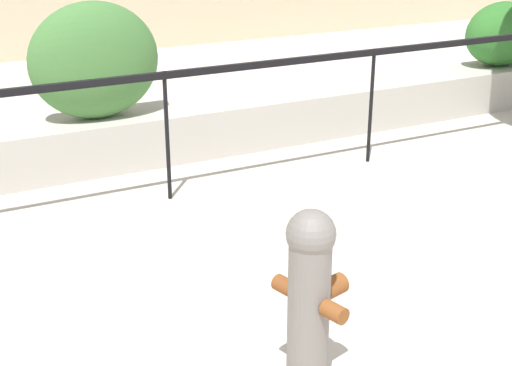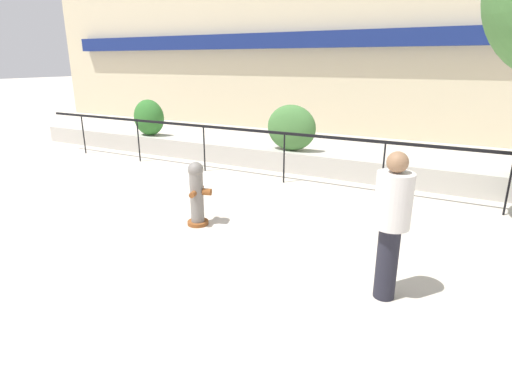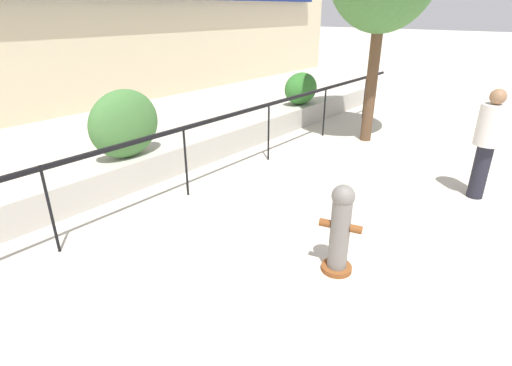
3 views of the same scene
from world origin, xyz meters
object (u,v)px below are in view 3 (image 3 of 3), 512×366
Objects in this scene: fire_hydrant at (340,229)px; pedestrian at (488,138)px; hedge_bush_2 at (301,88)px; hedge_bush_1 at (125,124)px.

pedestrian is at bearing -13.49° from fire_hydrant.
hedge_bush_2 reaches higher than fire_hydrant.
hedge_bush_2 is 0.62× the size of pedestrian.
hedge_bush_1 is at bearing 180.00° from hedge_bush_2.
pedestrian is at bearing -56.09° from hedge_bush_1.
hedge_bush_1 is at bearing 123.91° from pedestrian.
fire_hydrant is at bearing -89.86° from hedge_bush_1.
pedestrian is (3.19, -4.74, -0.07)m from hedge_bush_1.
hedge_bush_2 is 5.17m from pedestrian.
hedge_bush_2 is (5.24, 0.00, -0.16)m from hedge_bush_1.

